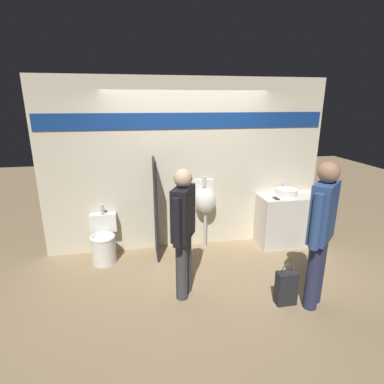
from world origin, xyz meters
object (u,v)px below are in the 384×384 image
(cell_phone, at_px, (276,198))
(person_with_lanyard, at_px, (321,230))
(shopping_bag, at_px, (286,288))
(sink_basin, at_px, (287,192))
(urinal_near_counter, at_px, (205,201))
(person_in_vest, at_px, (183,229))
(toilet, at_px, (104,242))

(cell_phone, xyz_separation_m, person_with_lanyard, (-0.17, -1.46, 0.10))
(cell_phone, bearing_deg, shopping_bag, -109.17)
(person_with_lanyard, bearing_deg, cell_phone, 40.86)
(cell_phone, distance_m, person_with_lanyard, 1.48)
(shopping_bag, bearing_deg, sink_basin, 64.44)
(sink_basin, height_order, cell_phone, sink_basin)
(urinal_near_counter, bearing_deg, shopping_bag, -69.11)
(person_in_vest, height_order, person_with_lanyard, person_with_lanyard)
(cell_phone, distance_m, shopping_bag, 1.62)
(sink_basin, distance_m, toilet, 3.03)
(cell_phone, relative_size, person_in_vest, 0.09)
(toilet, bearing_deg, sink_basin, 1.75)
(urinal_near_counter, bearing_deg, cell_phone, -11.56)
(cell_phone, bearing_deg, person_in_vest, -148.99)
(person_with_lanyard, bearing_deg, urinal_near_counter, 76.56)
(urinal_near_counter, xyz_separation_m, person_in_vest, (-0.55, -1.22, 0.08))
(urinal_near_counter, height_order, person_in_vest, person_in_vest)
(person_in_vest, xyz_separation_m, shopping_bag, (1.17, -0.40, -0.68))
(cell_phone, relative_size, shopping_bag, 0.26)
(sink_basin, xyz_separation_m, person_with_lanyard, (-0.43, -1.62, 0.05))
(sink_basin, relative_size, shopping_bag, 0.66)
(cell_phone, relative_size, person_with_lanyard, 0.08)
(person_in_vest, relative_size, person_with_lanyard, 0.93)
(urinal_near_counter, height_order, person_with_lanyard, person_with_lanyard)
(person_in_vest, xyz_separation_m, person_with_lanyard, (1.48, -0.47, 0.07))
(cell_phone, height_order, urinal_near_counter, urinal_near_counter)
(cell_phone, xyz_separation_m, person_in_vest, (-1.66, -1.00, 0.03))
(person_with_lanyard, height_order, shopping_bag, person_with_lanyard)
(toilet, relative_size, person_with_lanyard, 0.48)
(toilet, height_order, shopping_bag, toilet)
(urinal_near_counter, xyz_separation_m, shopping_bag, (0.62, -1.63, -0.60))
(sink_basin, height_order, urinal_near_counter, urinal_near_counter)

